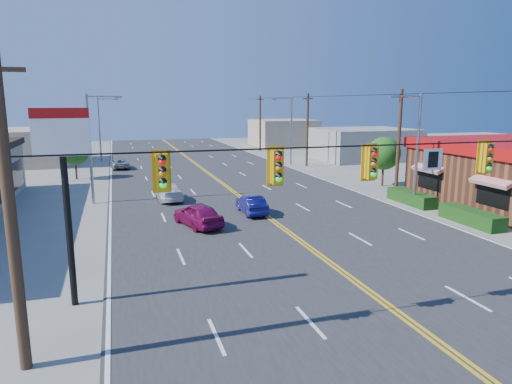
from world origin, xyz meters
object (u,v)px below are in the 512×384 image
object	(u,v)px
car_white	(169,193)
car_silver	(120,164)
signal_span	(399,178)
pizza_hut_sign	(64,166)
car_blue	(251,205)
car_magenta	(198,215)

from	to	relation	value
car_white	car_silver	bearing A→B (deg)	-82.45
signal_span	car_silver	bearing A→B (deg)	102.36
pizza_hut_sign	car_white	size ratio (longest dim) A/B	1.58
signal_span	car_blue	distance (m)	15.98
pizza_hut_sign	car_white	xyz separation A→B (m)	(5.48, 17.32, -4.55)
signal_span	car_blue	xyz separation A→B (m)	(-0.62, 15.39, -4.27)
car_white	car_silver	xyz separation A→B (m)	(-3.35, 18.61, -0.06)
signal_span	car_blue	bearing A→B (deg)	92.30
car_magenta	car_blue	bearing A→B (deg)	-168.98
signal_span	car_silver	world-z (taller)	signal_span
car_magenta	car_blue	size ratio (longest dim) A/B	1.11
pizza_hut_sign	car_silver	size ratio (longest dim) A/B	1.67
car_magenta	pizza_hut_sign	bearing A→B (deg)	39.30
signal_span	pizza_hut_sign	distance (m)	11.60
signal_span	car_silver	distance (m)	41.11
signal_span	car_white	bearing A→B (deg)	104.21
car_white	car_blue	bearing A→B (deg)	126.21
signal_span	pizza_hut_sign	size ratio (longest dim) A/B	3.55
car_magenta	car_silver	world-z (taller)	car_magenta
car_blue	car_silver	distance (m)	25.85
car_magenta	car_silver	bearing A→B (deg)	-97.84
pizza_hut_sign	car_white	world-z (taller)	pizza_hut_sign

